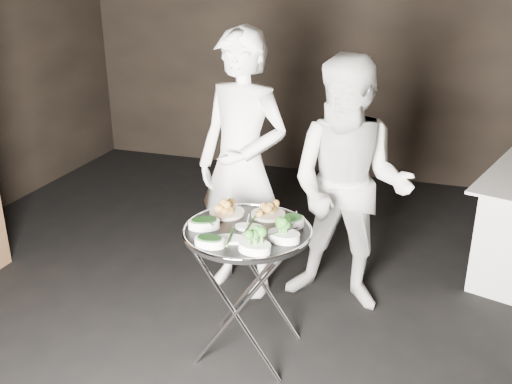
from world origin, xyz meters
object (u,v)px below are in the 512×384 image
(serving_tray, at_px, (247,231))
(waiter_left, at_px, (242,166))
(waiter_right, at_px, (349,188))
(tray_stand, at_px, (248,286))

(serving_tray, bearing_deg, waiter_left, 111.83)
(waiter_right, bearing_deg, tray_stand, -118.08)
(tray_stand, xyz_separation_m, waiter_right, (0.43, 0.71, 0.39))
(waiter_left, bearing_deg, waiter_right, 14.82)
(tray_stand, relative_size, serving_tray, 1.10)
(serving_tray, relative_size, waiter_left, 0.39)
(tray_stand, xyz_separation_m, waiter_left, (-0.28, 0.69, 0.46))
(waiter_left, height_order, waiter_right, waiter_left)
(serving_tray, bearing_deg, waiter_right, 58.83)
(waiter_left, xyz_separation_m, waiter_right, (0.70, 0.02, -0.07))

